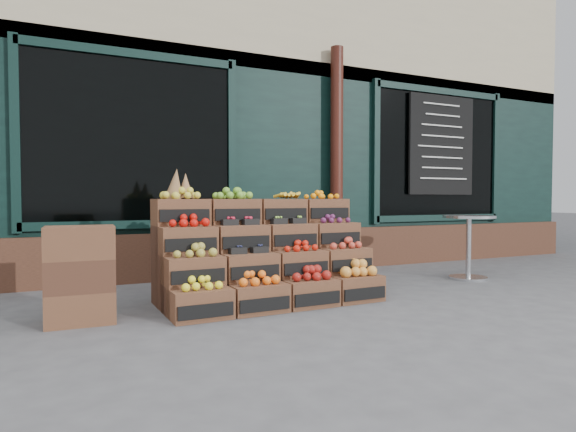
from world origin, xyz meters
name	(u,v)px	position (x,y,z in m)	size (l,w,h in m)	color
ground	(338,306)	(0.00, 0.00, 0.00)	(60.00, 60.00, 0.00)	#4D4D50
shop_facade	(200,127)	(0.00, 5.11, 2.40)	(12.00, 6.24, 4.80)	black
crate_display	(264,260)	(-0.53, 0.57, 0.41)	(2.16, 1.10, 1.33)	brown
spare_crates	(80,275)	(-2.25, 0.37, 0.40)	(0.55, 0.39, 0.81)	brown
bistro_table	(469,239)	(2.33, 0.65, 0.51)	(0.65, 0.65, 0.82)	silver
shopkeeper	(139,207)	(-1.43, 2.98, 0.92)	(0.67, 0.44, 1.84)	#1C632E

